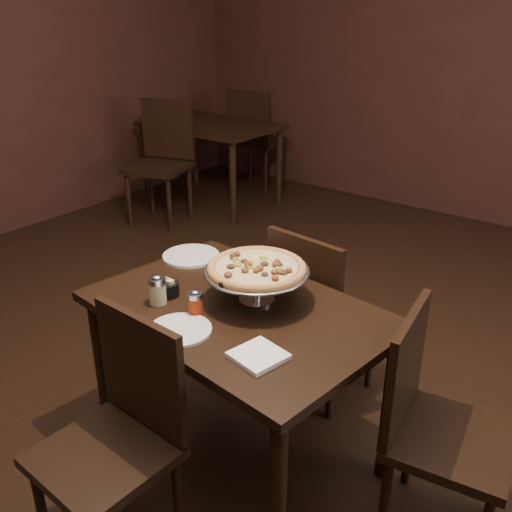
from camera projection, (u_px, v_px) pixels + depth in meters
The scene contains 16 objects.
room at pixel (218, 115), 1.77m from camera, with size 6.04×7.04×2.84m.
dining_table at pixel (237, 328), 2.15m from camera, with size 1.18×0.86×0.69m.
background_table at pixel (211, 134), 5.13m from camera, with size 1.17×0.78×0.73m.
pizza_stand at pixel (257, 268), 2.11m from camera, with size 0.40×0.40×0.16m.
parmesan_shaker at pixel (158, 290), 2.12m from camera, with size 0.07×0.07×0.12m.
pepper_flake_shaker at pixel (195, 303), 2.04m from camera, with size 0.06×0.06×0.10m.
packet_caddy at pixel (168, 288), 2.19m from camera, with size 0.09×0.09×0.07m.
napkin_stack at pixel (258, 356), 1.81m from camera, with size 0.15×0.15×0.02m, color white.
plate_left at pixel (191, 256), 2.52m from camera, with size 0.25×0.25×0.01m, color silver.
plate_near at pixel (180, 330), 1.96m from camera, with size 0.22×0.22×0.01m, color silver.
serving_spatula at pixel (237, 282), 2.02m from camera, with size 0.16×0.16×0.03m.
chair_far at pixel (318, 310), 2.56m from camera, with size 0.43×0.43×0.84m.
chair_near at pixel (119, 432), 1.84m from camera, with size 0.41×0.41×0.84m.
chair_side at pixel (433, 421), 1.89m from camera, with size 0.44×0.44×0.83m.
bg_chair_far at pixel (254, 136), 5.56m from camera, with size 0.52×0.52×0.96m.
bg_chair_near at pixel (162, 157), 4.73m from camera, with size 0.58×0.58×0.99m.
Camera 1 is at (1.25, -1.33, 1.73)m, focal length 40.00 mm.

